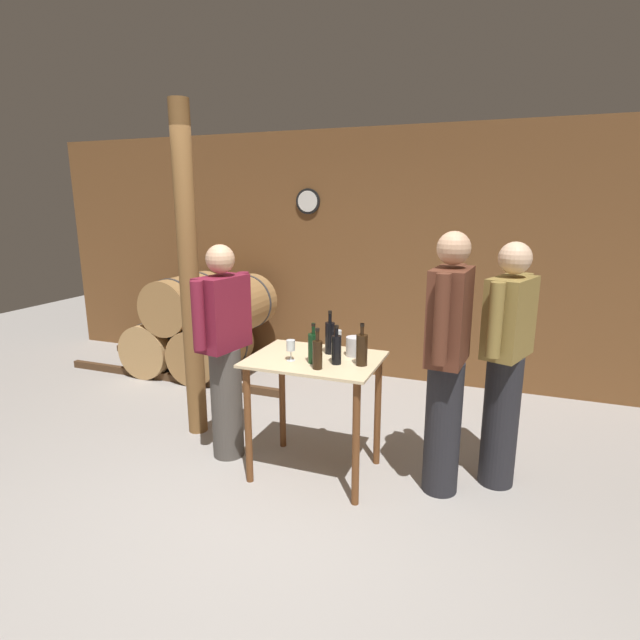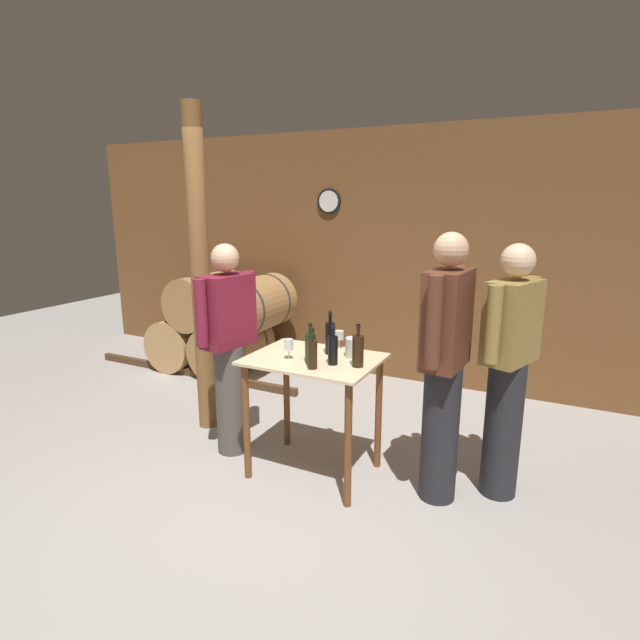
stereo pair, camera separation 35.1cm
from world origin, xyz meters
name	(u,v)px [view 2 (the right image)]	position (x,y,z in m)	size (l,w,h in m)	color
ground_plane	(250,510)	(0.00, 0.00, 0.00)	(14.00, 14.00, 0.00)	#9E9993
back_wall	(395,258)	(0.00, 2.83, 1.35)	(8.40, 0.08, 2.70)	brown
barrel_rack	(220,324)	(-1.88, 2.18, 0.55)	(2.74, 0.89, 1.14)	#4C331E
tasting_table	(314,383)	(0.15, 0.61, 0.69)	(0.90, 0.68, 0.88)	beige
wooden_post	(200,275)	(-1.05, 0.89, 1.35)	(0.16, 0.16, 2.70)	brown
wine_bottle_far_left	(310,347)	(0.18, 0.50, 0.99)	(0.07, 0.07, 0.28)	black
wine_bottle_left	(330,337)	(0.22, 0.74, 1.00)	(0.07, 0.07, 0.31)	black
wine_bottle_center	(312,353)	(0.25, 0.40, 0.99)	(0.06, 0.06, 0.27)	black
wine_bottle_right	(333,349)	(0.34, 0.54, 0.99)	(0.07, 0.07, 0.27)	black
wine_bottle_far_right	(358,350)	(0.50, 0.57, 0.99)	(0.08, 0.08, 0.29)	black
wine_glass_near_left	(289,345)	(0.02, 0.49, 0.98)	(0.06, 0.06, 0.15)	silver
wine_glass_near_center	(339,336)	(0.22, 0.90, 0.98)	(0.06, 0.06, 0.14)	silver
ice_bucket	(354,347)	(0.40, 0.75, 0.95)	(0.12, 0.12, 0.14)	silver
person_host	(508,368)	(1.40, 0.93, 0.90)	(0.34, 0.56, 1.70)	#232328
person_visitor_with_scarf	(444,364)	(1.04, 0.69, 0.94)	(0.25, 0.59, 1.77)	#232328
person_visitor_bearded	(229,346)	(-0.58, 0.61, 0.87)	(0.29, 0.58, 1.65)	#4C4742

